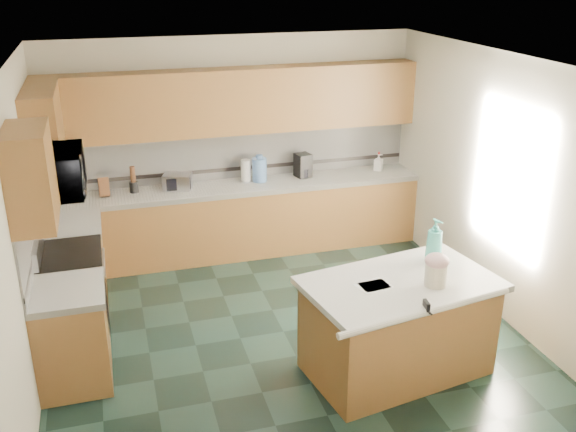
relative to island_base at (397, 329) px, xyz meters
name	(u,v)px	position (x,y,z in m)	size (l,w,h in m)	color
floor	(283,332)	(-0.81, 0.91, -0.43)	(4.60, 4.60, 0.00)	black
ceiling	(283,63)	(-0.81, 0.91, 2.27)	(4.60, 4.60, 0.00)	white
wall_back	(233,144)	(-0.81, 3.23, 0.92)	(4.60, 0.04, 2.70)	silver
wall_front	(385,339)	(-0.81, -1.41, 0.92)	(4.60, 0.04, 2.70)	silver
wall_left	(20,236)	(-3.13, 0.91, 0.92)	(0.04, 4.60, 2.70)	silver
wall_right	(499,186)	(1.51, 0.91, 0.92)	(0.04, 4.60, 2.70)	silver
back_base_cab	(241,221)	(-0.81, 2.91, 0.00)	(4.60, 0.60, 0.86)	#543717
back_countertop	(240,187)	(-0.81, 2.91, 0.46)	(4.60, 0.64, 0.06)	white
back_upper_cab	(235,101)	(-0.81, 3.04, 1.51)	(4.60, 0.33, 0.78)	#543717
back_backsplash	(234,154)	(-0.81, 3.20, 0.81)	(4.60, 0.02, 0.63)	silver
back_accent_band	(235,169)	(-0.81, 3.19, 0.61)	(4.60, 0.01, 0.05)	black
left_base_cab_rear	(75,264)	(-2.81, 2.20, 0.00)	(0.60, 0.82, 0.86)	#543717
left_counter_rear	(70,225)	(-2.81, 2.20, 0.46)	(0.64, 0.82, 0.06)	white
left_base_cab_front	(73,338)	(-2.81, 0.67, 0.00)	(0.60, 0.72, 0.86)	#543717
left_counter_front	(66,292)	(-2.81, 0.67, 0.46)	(0.64, 0.72, 0.06)	white
left_backsplash	(31,224)	(-3.10, 1.46, 0.81)	(0.02, 2.30, 0.63)	silver
left_accent_band	(35,243)	(-3.10, 1.46, 0.61)	(0.01, 2.30, 0.05)	black
left_upper_cab_rear	(43,127)	(-2.95, 2.33, 1.51)	(0.33, 1.09, 0.78)	#543717
left_upper_cab_front	(30,177)	(-2.95, 0.67, 1.51)	(0.33, 0.72, 0.78)	#543717
range_body	(74,297)	(-2.81, 1.41, 0.01)	(0.60, 0.76, 0.88)	#B7B7BC
range_oven_door	(105,297)	(-2.52, 1.41, -0.03)	(0.02, 0.68, 0.55)	black
range_cooktop	(68,255)	(-2.81, 1.41, 0.47)	(0.62, 0.78, 0.04)	black
range_handle	(104,262)	(-2.49, 1.41, 0.35)	(0.02, 0.02, 0.66)	#B7B7BC
range_backguard	(37,247)	(-3.07, 1.41, 0.59)	(0.06, 0.76, 0.18)	#B7B7BC
microwave	(56,172)	(-2.81, 1.41, 1.30)	(0.73, 0.50, 0.41)	#B7B7BC
island_base	(397,329)	(0.00, 0.00, 0.00)	(1.57, 0.90, 0.86)	#543717
island_top	(401,284)	(0.00, 0.00, 0.46)	(1.67, 1.00, 0.06)	white
island_bullnose	(428,312)	(0.00, -0.50, 0.46)	(0.06, 0.06, 1.67)	white
treat_jar	(436,275)	(0.25, -0.15, 0.59)	(0.19, 0.19, 0.20)	beige
treat_jar_lid	(437,261)	(0.25, -0.15, 0.72)	(0.21, 0.21, 0.13)	#D5A5A8
treat_jar_knob	(438,256)	(0.25, -0.15, 0.77)	(0.02, 0.02, 0.07)	tan
treat_jar_knob_end_l	(434,256)	(0.21, -0.15, 0.77)	(0.04, 0.04, 0.04)	tan
treat_jar_knob_end_r	(441,256)	(0.28, -0.15, 0.77)	(0.04, 0.04, 0.04)	tan
soap_bottle_island	(435,240)	(0.47, 0.31, 0.69)	(0.16, 0.16, 0.40)	teal
paper_sheet_a	(373,285)	(-0.27, -0.01, 0.49)	(0.28, 0.21, 0.00)	white
paper_sheet_b	(375,286)	(-0.26, -0.02, 0.49)	(0.25, 0.18, 0.00)	white
clamp_body	(426,307)	(-0.01, -0.48, 0.50)	(0.03, 0.10, 0.09)	black
clamp_handle	(430,312)	(-0.01, -0.54, 0.48)	(0.02, 0.02, 0.07)	black
knife_block	(104,187)	(-2.43, 2.96, 0.60)	(0.12, 0.10, 0.22)	#472814
utensil_crock	(134,187)	(-2.09, 2.99, 0.56)	(0.10, 0.10, 0.13)	black
utensil_bundle	(133,174)	(-2.09, 2.99, 0.72)	(0.06, 0.06, 0.19)	#472814
toaster_oven	(177,182)	(-1.57, 2.96, 0.59)	(0.33, 0.23, 0.19)	#B7B7BC
toaster_oven_door	(178,184)	(-1.57, 2.85, 0.59)	(0.29, 0.01, 0.15)	black
paper_towel	(246,171)	(-0.71, 3.01, 0.63)	(0.12, 0.12, 0.28)	white
paper_towel_base	(246,181)	(-0.71, 3.01, 0.50)	(0.19, 0.19, 0.01)	#B7B7BC
water_jug	(260,170)	(-0.54, 2.97, 0.64)	(0.18, 0.18, 0.30)	#5C86C7
water_jug_neck	(259,157)	(-0.54, 2.97, 0.81)	(0.09, 0.09, 0.04)	#5C86C7
coffee_maker	(303,165)	(0.04, 2.99, 0.64)	(0.18, 0.20, 0.30)	black
coffee_carafe	(304,173)	(0.04, 2.94, 0.55)	(0.13, 0.13, 0.13)	black
soap_bottle_back	(378,162)	(1.08, 2.96, 0.60)	(0.10, 0.10, 0.22)	white
soap_back_cap	(379,153)	(1.08, 2.96, 0.73)	(0.02, 0.02, 0.03)	red
window_light_proxy	(509,178)	(1.48, 0.71, 1.07)	(0.02, 1.40, 1.10)	white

